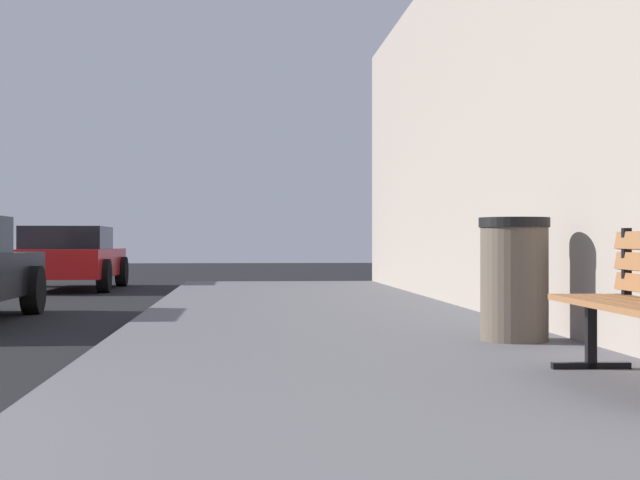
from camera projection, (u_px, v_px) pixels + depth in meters
trash_bin at (514, 279)px, 7.55m from camera, size 0.57×0.57×1.00m
car_red at (69, 258)px, 18.76m from camera, size 1.99×4.08×1.27m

